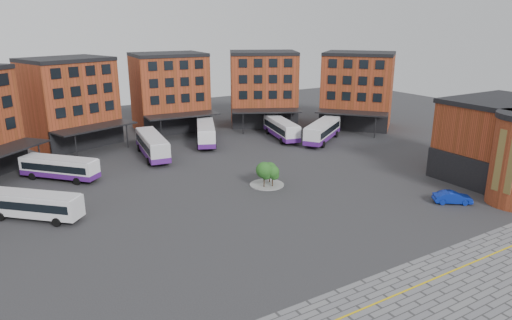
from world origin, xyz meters
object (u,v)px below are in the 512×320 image
bus_e (281,128)px  blue_car (453,197)px  bus_d (206,132)px  bus_f (323,131)px  bus_c (152,145)px  tree_island (268,172)px  bus_b (59,168)px  bus_a (34,204)px

bus_e → blue_car: bus_e is taller
bus_d → bus_f: bus_f is taller
bus_c → bus_d: bus_c is taller
tree_island → bus_d: bus_d is taller
bus_b → bus_d: (24.73, 7.30, 0.25)m
bus_a → bus_b: bus_b is taller
bus_d → bus_e: bearing=6.7°
blue_car → bus_c: bearing=67.5°
bus_a → bus_e: (42.15, 15.61, 0.08)m
bus_b → bus_f: (42.71, -2.20, 0.27)m
bus_a → bus_f: bearing=-34.6°
bus_f → blue_car: 30.63m
bus_d → blue_car: (12.71, -39.65, -1.20)m
bus_f → bus_a: bearing=-111.8°
bus_f → blue_car: (-5.27, -30.15, -1.21)m
bus_b → blue_car: size_ratio=2.24×
bus_e → bus_f: 7.44m
bus_a → bus_b: 13.01m
bus_c → bus_f: 29.31m
bus_b → bus_d: 25.78m
bus_c → bus_e: bearing=6.3°
bus_a → blue_car: 46.43m
bus_c → blue_car: bearing=-49.6°
bus_c → blue_car: bus_c is taller
bus_a → bus_d: size_ratio=0.73×
bus_a → bus_c: bus_c is taller
bus_b → blue_car: bearing=-83.5°
bus_b → bus_e: 37.91m
bus_b → bus_f: 42.76m
bus_e → bus_c: bearing=-167.4°
bus_c → bus_f: bearing=-4.4°
tree_island → bus_d: size_ratio=0.35×
bus_b → bus_e: size_ratio=0.79×
tree_island → bus_a: size_ratio=0.48×
bus_e → bus_f: (4.95, -5.56, 0.10)m
bus_d → blue_car: bus_d is taller
bus_c → bus_f: size_ratio=1.07×
bus_f → blue_car: size_ratio=2.80×
blue_car → bus_e: bearing=34.1°
bus_a → bus_c: (18.42, 16.11, 0.18)m
bus_d → bus_e: size_ratio=1.03×
bus_a → tree_island: bearing=-55.5°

